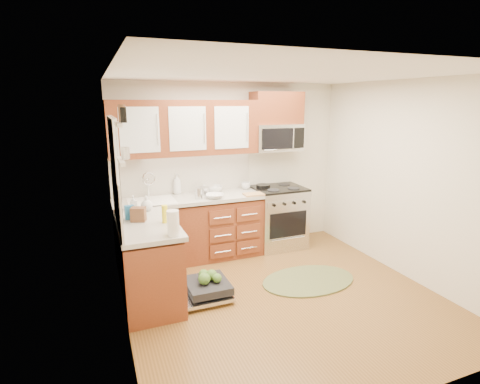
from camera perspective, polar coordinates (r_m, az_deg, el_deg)
name	(u,v)px	position (r m, az deg, el deg)	size (l,w,h in m)	color
floor	(282,296)	(4.60, 6.36, -15.41)	(3.50, 3.50, 0.00)	brown
ceiling	(288,74)	(4.04, 7.33, 17.38)	(3.50, 3.50, 0.00)	white
wall_back	(230,167)	(5.71, -1.53, 3.76)	(3.50, 0.04, 2.50)	silver
wall_front	(407,250)	(2.81, 24.13, -8.01)	(3.50, 0.04, 2.50)	silver
wall_left	(119,209)	(3.67, -18.01, -2.49)	(0.04, 3.50, 2.50)	silver
wall_right	(407,181)	(5.20, 24.07, 1.58)	(0.04, 3.50, 2.50)	silver
base_cabinet_back	(190,231)	(5.44, -7.60, -5.86)	(2.05, 0.60, 0.85)	#5B2914
base_cabinet_left	(148,264)	(4.47, -13.82, -10.58)	(0.60, 1.25, 0.85)	#5B2914
countertop_back	(189,199)	(5.29, -7.74, -1.04)	(2.07, 0.64, 0.05)	beige
countertop_left	(147,224)	(4.30, -14.04, -4.78)	(0.64, 1.27, 0.05)	beige
backsplash_back	(184,173)	(5.50, -8.59, 2.81)	(2.05, 0.02, 0.57)	#B2ADA0
backsplash_left	(117,200)	(4.19, -18.28, -1.13)	(0.02, 1.25, 0.57)	#B2ADA0
upper_cabinets	(185,128)	(5.26, -8.44, 9.63)	(2.05, 0.35, 0.75)	#5B2914
cabinet_over_mw	(276,108)	(5.74, 5.58, 12.63)	(0.76, 0.35, 0.47)	#5B2914
range	(278,217)	(5.88, 5.85, -3.80)	(0.76, 0.64, 0.95)	silver
microwave	(277,137)	(5.74, 5.59, 8.28)	(0.76, 0.38, 0.40)	silver
sink	(152,210)	(5.20, -13.27, -2.68)	(0.62, 0.50, 0.26)	white
dishwasher	(204,289)	(4.52, -5.49, -14.55)	(0.70, 0.60, 0.20)	silver
window	(114,169)	(4.10, -18.60, 3.39)	(0.03, 1.05, 1.05)	white
window_blind	(114,137)	(4.06, -18.60, 8.01)	(0.02, 0.96, 0.40)	white
shelf_upper	(118,124)	(3.20, -18.08, 9.79)	(0.04, 0.40, 0.03)	white
shelf_lower	(121,161)	(3.23, -17.69, 4.48)	(0.04, 0.40, 0.03)	white
rug	(308,280)	(4.97, 10.39, -13.09)	(1.24, 0.81, 0.02)	#566037
skillet	(263,186)	(5.75, 3.54, 0.95)	(0.21, 0.21, 0.04)	black
stock_pot	(203,191)	(5.40, -5.61, 0.18)	(0.18, 0.18, 0.11)	silver
cutting_board	(255,194)	(5.36, 2.25, -0.33)	(0.31, 0.20, 0.02)	tan
canister	(199,193)	(5.15, -6.31, -0.22)	(0.10, 0.10, 0.16)	silver
paper_towel_roll	(173,223)	(3.77, -10.17, -4.71)	(0.12, 0.12, 0.26)	white
mustard_bottle	(165,214)	(4.20, -11.39, -3.30)	(0.06, 0.06, 0.20)	#FFF11C
red_bottle	(172,222)	(3.81, -10.30, -4.55)	(0.07, 0.07, 0.26)	#AF1B0E
wooden_box	(138,214)	(4.33, -15.23, -3.30)	(0.16, 0.11, 0.16)	brown
blue_carton	(129,212)	(4.43, -16.49, -2.98)	(0.10, 0.06, 0.16)	teal
bowl_a	(215,196)	(5.18, -3.88, -0.63)	(0.25, 0.25, 0.06)	#999999
bowl_b	(212,189)	(5.52, -4.23, 0.44)	(0.30, 0.30, 0.09)	#999999
cup	(246,186)	(5.70, 0.89, 0.96)	(0.14, 0.14, 0.11)	#999999
soap_bottle_a	(177,184)	(5.45, -9.57, 1.21)	(0.11, 0.12, 0.30)	#999999
soap_bottle_b	(133,203)	(4.76, -15.93, -1.62)	(0.08, 0.09, 0.19)	#999999
soap_bottle_c	(147,203)	(4.71, -14.06, -1.67)	(0.15, 0.15, 0.19)	#999999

